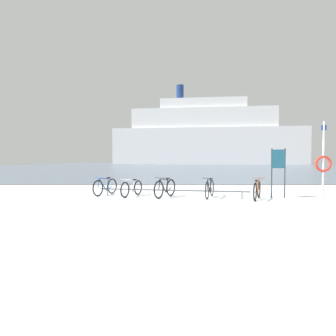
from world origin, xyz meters
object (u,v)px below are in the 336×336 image
(info_sign, at_px, (280,164))
(bicycle_3, at_px, (211,188))
(rescue_post, at_px, (325,161))
(bicycle_4, at_px, (258,190))
(bicycle_2, at_px, (166,188))
(ferry_ship, at_px, (207,137))
(bicycle_1, at_px, (133,188))
(bicycle_0, at_px, (106,187))

(info_sign, bearing_deg, bicycle_3, 178.64)
(bicycle_3, height_order, rescue_post, rescue_post)
(bicycle_4, bearing_deg, rescue_post, 6.72)
(bicycle_2, xyz_separation_m, ferry_ship, (12.32, 80.30, 8.17))
(bicycle_4, height_order, ferry_ship, ferry_ship)
(bicycle_1, height_order, info_sign, info_sign)
(bicycle_2, height_order, bicycle_3, bicycle_2)
(bicycle_1, distance_m, bicycle_4, 5.05)
(bicycle_0, relative_size, bicycle_2, 1.05)
(rescue_post, bearing_deg, bicycle_2, 176.97)
(bicycle_4, bearing_deg, bicycle_3, 162.29)
(bicycle_3, bearing_deg, rescue_post, -3.06)
(bicycle_4, distance_m, rescue_post, 2.94)
(info_sign, bearing_deg, rescue_post, -5.79)
(rescue_post, bearing_deg, bicycle_0, 172.99)
(bicycle_3, xyz_separation_m, bicycle_4, (1.75, -0.56, -0.01))
(bicycle_1, height_order, bicycle_4, bicycle_4)
(bicycle_3, bearing_deg, bicycle_2, 177.04)
(bicycle_2, xyz_separation_m, rescue_post, (6.27, -0.33, 1.09))
(ferry_ship, bearing_deg, rescue_post, -94.30)
(bicycle_2, bearing_deg, rescue_post, -3.03)
(bicycle_1, distance_m, info_sign, 6.06)
(bicycle_1, bearing_deg, info_sign, -4.61)
(bicycle_2, distance_m, bicycle_3, 1.81)
(bicycle_0, bearing_deg, info_sign, -7.30)
(bicycle_4, xyz_separation_m, rescue_post, (2.71, 0.32, 1.10))
(bicycle_0, distance_m, bicycle_3, 4.50)
(bicycle_1, distance_m, bicycle_2, 1.44)
(bicycle_4, relative_size, info_sign, 0.78)
(bicycle_2, height_order, info_sign, info_sign)
(bicycle_0, xyz_separation_m, bicycle_2, (2.61, -0.76, 0.01))
(bicycle_1, xyz_separation_m, bicycle_3, (3.21, -0.42, 0.04))
(bicycle_0, height_order, bicycle_1, bicycle_0)
(bicycle_0, xyz_separation_m, ferry_ship, (14.93, 79.54, 8.18))
(bicycle_2, bearing_deg, ferry_ship, 81.27)
(bicycle_0, xyz_separation_m, bicycle_3, (4.41, -0.85, 0.01))
(bicycle_1, distance_m, ferry_ship, 81.56)
(bicycle_2, bearing_deg, bicycle_0, 163.77)
(bicycle_2, height_order, rescue_post, rescue_post)
(ferry_ship, bearing_deg, bicycle_4, -96.18)
(bicycle_2, distance_m, rescue_post, 6.37)
(bicycle_0, bearing_deg, bicycle_4, -12.89)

